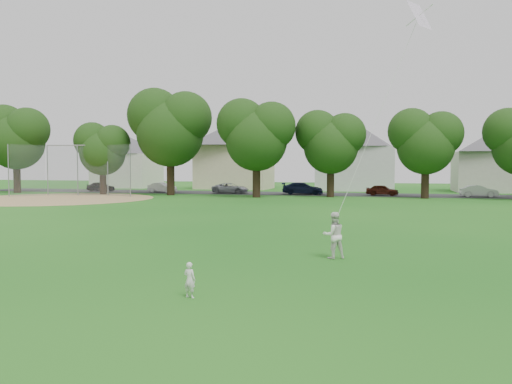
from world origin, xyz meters
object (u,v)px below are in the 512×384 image
(older_boy, at_px, (334,235))
(kite, at_px, (377,119))
(toddler, at_px, (190,280))
(baseball_backstop, at_px, (76,170))

(older_boy, bearing_deg, kite, 179.39)
(kite, bearing_deg, toddler, -121.92)
(older_boy, relative_size, kite, 0.20)
(kite, bearing_deg, older_boy, -153.60)
(older_boy, relative_size, baseball_backstop, 0.13)
(kite, xyz_separation_m, baseball_backstop, (-30.48, 27.39, -2.01))
(toddler, relative_size, baseball_backstop, 0.07)
(toddler, height_order, older_boy, older_boy)
(older_boy, height_order, kite, kite)
(older_boy, xyz_separation_m, baseball_backstop, (-29.16, 28.05, 1.82))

